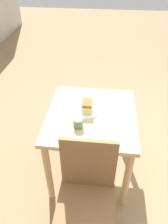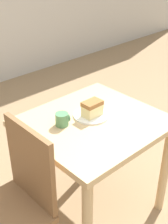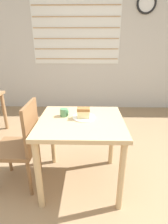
# 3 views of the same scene
# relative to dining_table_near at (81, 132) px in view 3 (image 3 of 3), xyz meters

# --- Properties ---
(wall_back) EXTENTS (10.00, 0.10, 2.80)m
(wall_back) POSITION_rel_dining_table_near_xyz_m (0.01, 2.51, 0.77)
(wall_back) COLOR beige
(wall_back) RESTS_ON ground_plane
(dining_table_near) EXTENTS (0.84, 0.77, 0.77)m
(dining_table_near) POSITION_rel_dining_table_near_xyz_m (0.00, 0.00, 0.00)
(dining_table_near) COLOR tan
(dining_table_near) RESTS_ON ground_plane
(chair_near_window) EXTENTS (0.42, 0.42, 0.94)m
(chair_near_window) POSITION_rel_dining_table_near_xyz_m (-0.62, -0.02, -0.13)
(chair_near_window) COLOR brown
(chair_near_window) RESTS_ON ground_plane
(plate) EXTENTS (0.23, 0.23, 0.01)m
(plate) POSITION_rel_dining_table_near_xyz_m (0.03, 0.05, 0.14)
(plate) COLOR white
(plate) RESTS_ON dining_table_near
(cake_slice) EXTENTS (0.13, 0.08, 0.10)m
(cake_slice) POSITION_rel_dining_table_near_xyz_m (0.02, 0.04, 0.19)
(cake_slice) COLOR beige
(cake_slice) RESTS_ON plate
(coffee_mug) EXTENTS (0.09, 0.08, 0.08)m
(coffee_mug) POSITION_rel_dining_table_near_xyz_m (-0.17, 0.09, 0.17)
(coffee_mug) COLOR #4C8456
(coffee_mug) RESTS_ON dining_table_near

